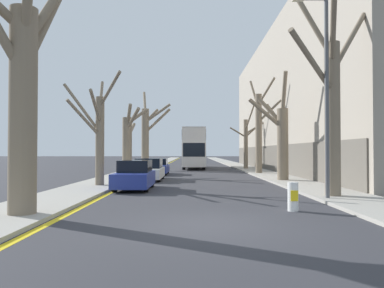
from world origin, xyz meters
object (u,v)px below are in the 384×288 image
(parked_car_0, at_px, (134,176))
(double_decker_bus, at_px, (193,146))
(street_tree_left_1, at_px, (98,133))
(lamp_post, at_px, (324,86))
(parked_car_1, at_px, (148,170))
(street_tree_right_2, at_px, (259,129))
(street_tree_right_3, at_px, (246,140))
(street_tree_left_3, at_px, (146,134))
(parked_car_2, at_px, (157,167))
(street_tree_right_1, at_px, (280,137))
(traffic_bollard, at_px, (292,197))
(street_tree_left_0, at_px, (23,91))
(street_tree_left_2, at_px, (128,142))
(street_tree_right_0, at_px, (331,104))

(parked_car_0, bearing_deg, double_decker_bus, 82.67)
(street_tree_left_1, bearing_deg, parked_car_0, -28.16)
(lamp_post, bearing_deg, parked_car_1, 127.15)
(street_tree_right_2, relative_size, street_tree_right_3, 1.20)
(street_tree_right_2, bearing_deg, street_tree_left_3, 144.96)
(parked_car_0, bearing_deg, street_tree_right_3, 67.30)
(parked_car_2, xyz_separation_m, lamp_post, (8.07, -17.02, 3.85))
(street_tree_right_1, height_order, traffic_bollard, street_tree_right_1)
(double_decker_bus, relative_size, parked_car_1, 2.41)
(parked_car_1, xyz_separation_m, lamp_post, (8.07, -10.65, 3.80))
(street_tree_left_0, bearing_deg, lamp_post, 20.38)
(street_tree_left_0, xyz_separation_m, street_tree_left_3, (0.16, 28.23, 0.06))
(parked_car_1, bearing_deg, street_tree_left_3, 97.55)
(street_tree_left_1, relative_size, double_decker_bus, 0.54)
(parked_car_0, relative_size, parked_car_2, 0.92)
(street_tree_right_1, bearing_deg, lamp_post, -93.18)
(street_tree_left_2, bearing_deg, street_tree_right_3, 45.05)
(street_tree_right_0, bearing_deg, street_tree_left_2, 127.60)
(lamp_post, bearing_deg, street_tree_left_3, 112.02)
(parked_car_1, bearing_deg, lamp_post, -52.85)
(street_tree_right_2, bearing_deg, traffic_bollard, -97.16)
(street_tree_left_3, bearing_deg, street_tree_left_2, -91.38)
(street_tree_left_3, xyz_separation_m, street_tree_right_1, (10.42, -15.16, -0.92))
(street_tree_right_0, relative_size, street_tree_right_3, 1.29)
(street_tree_left_3, relative_size, parked_car_1, 1.87)
(double_decker_bus, height_order, parked_car_0, double_decker_bus)
(street_tree_left_2, distance_m, street_tree_right_2, 11.06)
(street_tree_left_2, height_order, street_tree_right_2, street_tree_right_2)
(street_tree_left_1, height_order, traffic_bollard, street_tree_left_1)
(street_tree_left_0, distance_m, street_tree_left_1, 9.35)
(street_tree_left_0, height_order, parked_car_2, street_tree_left_0)
(street_tree_left_3, distance_m, parked_car_1, 14.29)
(street_tree_left_1, relative_size, street_tree_left_3, 0.70)
(street_tree_right_2, distance_m, parked_car_1, 11.24)
(street_tree_left_0, relative_size, traffic_bollard, 8.77)
(street_tree_left_1, height_order, parked_car_2, street_tree_left_1)
(street_tree_left_3, xyz_separation_m, parked_car_0, (1.83, -20.07, -3.05))
(street_tree_right_1, xyz_separation_m, double_decker_bus, (-5.49, 19.23, -0.30))
(street_tree_right_1, relative_size, parked_car_0, 1.72)
(parked_car_1, relative_size, lamp_post, 0.57)
(traffic_bollard, bearing_deg, street_tree_right_1, 78.36)
(double_decker_bus, bearing_deg, street_tree_right_1, -74.07)
(street_tree_left_2, distance_m, street_tree_right_3, 15.39)
(parked_car_1, bearing_deg, street_tree_right_3, 59.27)
(street_tree_right_3, height_order, double_decker_bus, street_tree_right_3)
(street_tree_right_2, xyz_separation_m, double_decker_bus, (-5.52, 11.40, -1.28))
(parked_car_2, bearing_deg, parked_car_0, -90.00)
(traffic_bollard, bearing_deg, double_decker_bus, 95.61)
(street_tree_left_2, height_order, street_tree_right_3, street_tree_right_3)
(street_tree_left_2, relative_size, street_tree_right_2, 0.68)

